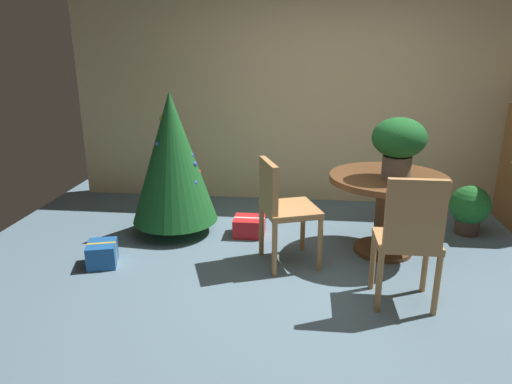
# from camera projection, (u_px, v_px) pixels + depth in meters

# --- Properties ---
(ground_plane) EXTENTS (6.60, 6.60, 0.00)m
(ground_plane) POSITION_uv_depth(u_px,v_px,m) (332.00, 286.00, 3.64)
(ground_plane) COLOR slate
(back_wall_panel) EXTENTS (6.00, 0.10, 2.60)m
(back_wall_panel) POSITION_uv_depth(u_px,v_px,m) (328.00, 92.00, 5.34)
(back_wall_panel) COLOR beige
(back_wall_panel) RESTS_ON ground_plane
(round_dining_table) EXTENTS (1.04, 1.04, 0.72)m
(round_dining_table) POSITION_uv_depth(u_px,v_px,m) (387.00, 197.00, 4.10)
(round_dining_table) COLOR brown
(round_dining_table) RESTS_ON ground_plane
(flower_vase) EXTENTS (0.45, 0.45, 0.52)m
(flower_vase) POSITION_uv_depth(u_px,v_px,m) (399.00, 142.00, 3.87)
(flower_vase) COLOR #665B51
(flower_vase) RESTS_ON round_dining_table
(wooden_chair_left) EXTENTS (0.57, 0.59, 0.92)m
(wooden_chair_left) POSITION_uv_depth(u_px,v_px,m) (282.00, 205.00, 3.87)
(wooden_chair_left) COLOR #B27F4C
(wooden_chair_left) RESTS_ON ground_plane
(wooden_chair_near) EXTENTS (0.44, 0.38, 0.99)m
(wooden_chair_near) POSITION_uv_depth(u_px,v_px,m) (410.00, 235.00, 3.20)
(wooden_chair_near) COLOR #B27F4C
(wooden_chair_near) RESTS_ON ground_plane
(holiday_tree) EXTENTS (0.84, 0.84, 1.41)m
(holiday_tree) POSITION_uv_depth(u_px,v_px,m) (173.00, 158.00, 4.47)
(holiday_tree) COLOR brown
(holiday_tree) RESTS_ON ground_plane
(gift_box_blue) EXTENTS (0.30, 0.33, 0.20)m
(gift_box_blue) POSITION_uv_depth(u_px,v_px,m) (102.00, 254.00, 3.97)
(gift_box_blue) COLOR #1E569E
(gift_box_blue) RESTS_ON ground_plane
(gift_box_red) EXTENTS (0.31, 0.28, 0.18)m
(gift_box_red) POSITION_uv_depth(u_px,v_px,m) (249.00, 226.00, 4.61)
(gift_box_red) COLOR red
(gift_box_red) RESTS_ON ground_plane
(potted_plant) EXTENTS (0.39, 0.39, 0.49)m
(potted_plant) POSITION_uv_depth(u_px,v_px,m) (470.00, 208.00, 4.59)
(potted_plant) COLOR #4C382D
(potted_plant) RESTS_ON ground_plane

